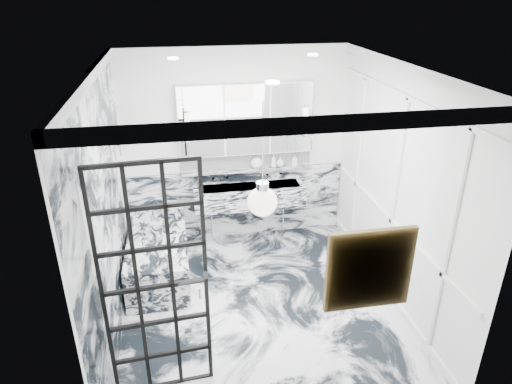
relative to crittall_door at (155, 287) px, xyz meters
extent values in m
plane|color=silver|center=(1.10, 1.02, -1.15)|extent=(3.60, 3.60, 0.00)
plane|color=white|center=(1.10, 1.02, 1.65)|extent=(3.60, 3.60, 0.00)
plane|color=white|center=(1.10, 2.82, 0.25)|extent=(3.60, 0.00, 3.60)
plane|color=white|center=(1.10, -0.78, 0.25)|extent=(3.60, 0.00, 3.60)
plane|color=white|center=(-0.50, 1.02, 0.25)|extent=(0.00, 3.60, 3.60)
plane|color=white|center=(2.70, 1.02, 0.25)|extent=(0.00, 3.60, 3.60)
cube|color=silver|center=(1.10, 2.79, -0.62)|extent=(3.18, 0.05, 1.05)
cube|color=silver|center=(-0.48, 1.02, 0.19)|extent=(0.02, 3.56, 2.68)
cube|color=white|center=(2.68, 1.02, 0.15)|extent=(0.03, 3.40, 2.30)
imported|color=#8C5919|center=(1.64, 2.73, 0.04)|extent=(0.09, 0.09, 0.19)
imported|color=#4C4C51|center=(1.95, 2.73, 0.03)|extent=(0.08, 0.09, 0.17)
imported|color=silver|center=(1.74, 2.73, 0.01)|extent=(0.12, 0.12, 0.14)
sphere|color=white|center=(1.38, 2.73, 0.02)|extent=(0.17, 0.17, 0.17)
cylinder|color=#8C5919|center=(1.37, 2.73, -0.01)|extent=(0.04, 0.04, 0.10)
cylinder|color=silver|center=(0.11, 1.17, -0.54)|extent=(0.09, 0.09, 0.12)
cube|color=#CC6614|center=(1.59, -0.74, 0.48)|extent=(0.56, 0.05, 0.56)
sphere|color=white|center=(0.92, -0.09, 0.78)|extent=(0.24, 0.24, 0.24)
cube|color=silver|center=(1.25, 2.57, -0.42)|extent=(1.60, 0.45, 0.30)
cube|color=silver|center=(1.25, 2.74, -0.08)|extent=(1.90, 0.14, 0.04)
cube|color=white|center=(1.25, 2.80, 0.06)|extent=(1.90, 0.03, 0.23)
cube|color=white|center=(1.25, 2.74, 0.67)|extent=(1.90, 0.16, 1.00)
cylinder|color=white|center=(0.43, 2.65, 0.63)|extent=(0.07, 0.07, 0.40)
cylinder|color=white|center=(2.07, 2.65, 0.63)|extent=(0.07, 0.07, 0.40)
cube|color=silver|center=(-0.07, 1.91, -0.87)|extent=(0.75, 1.65, 0.55)
camera|label=1|loc=(0.28, -3.34, 2.39)|focal=32.00mm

